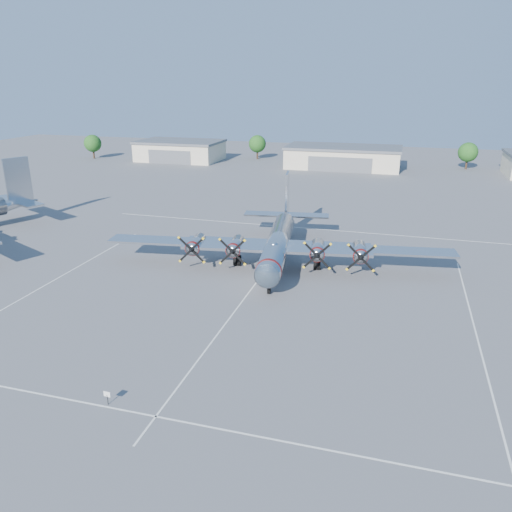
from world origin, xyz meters
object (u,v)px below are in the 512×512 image
(tree_far_west, at_px, (93,143))
(main_bomber_b29, at_px, (278,262))
(info_placard, at_px, (107,396))
(tree_east, at_px, (468,152))
(hangar_center, at_px, (343,157))
(tree_west, at_px, (257,144))
(hangar_west, at_px, (180,150))

(tree_far_west, bearing_deg, main_bomber_b29, -44.17)
(info_placard, bearing_deg, tree_east, 77.31)
(hangar_center, bearing_deg, tree_far_west, -176.76)
(tree_far_west, xyz_separation_m, main_bomber_b29, (70.78, -68.75, -4.22))
(tree_far_west, relative_size, main_bomber_b29, 0.16)
(tree_west, xyz_separation_m, main_bomber_b29, (25.78, -80.75, -4.22))
(hangar_west, relative_size, hangar_center, 0.79)
(hangar_center, bearing_deg, info_placard, -92.09)
(hangar_center, relative_size, tree_east, 4.31)
(tree_west, bearing_deg, info_placard, -79.25)
(tree_east, distance_m, info_placard, 114.85)
(hangar_center, bearing_deg, tree_west, 162.18)
(tree_west, xyz_separation_m, info_placard, (21.21, -111.72, -3.50))
(tree_west, xyz_separation_m, tree_east, (55.00, -2.00, 0.00))
(hangar_west, relative_size, tree_east, 3.40)
(tree_west, relative_size, tree_east, 1.00)
(tree_west, height_order, info_placard, tree_west)
(hangar_center, height_order, tree_west, tree_west)
(tree_east, bearing_deg, hangar_center, -168.62)
(hangar_center, distance_m, tree_far_west, 70.13)
(tree_far_west, xyz_separation_m, tree_east, (100.00, 10.00, 0.00))
(tree_far_west, distance_m, tree_east, 100.50)
(tree_far_west, height_order, tree_east, same)
(hangar_west, bearing_deg, tree_east, 4.60)
(info_placard, bearing_deg, tree_west, 105.18)
(hangar_west, bearing_deg, info_placard, -68.32)
(main_bomber_b29, bearing_deg, tree_west, 99.71)
(hangar_west, height_order, tree_far_west, tree_far_west)
(tree_east, relative_size, info_placard, 6.45)
(tree_far_west, bearing_deg, hangar_center, 3.24)
(info_placard, bearing_deg, main_bomber_b29, 86.04)
(tree_west, relative_size, info_placard, 6.45)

